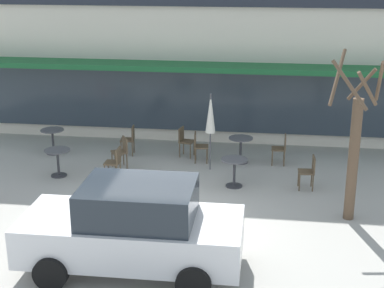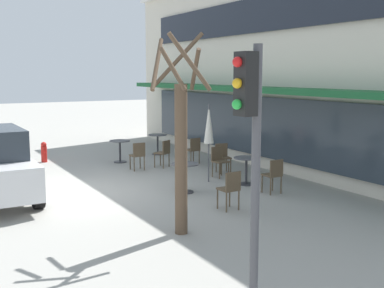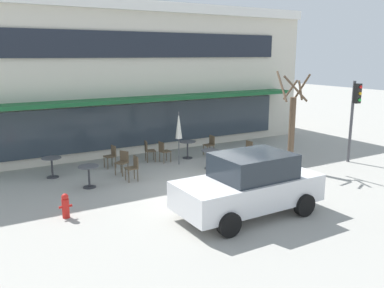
{
  "view_description": "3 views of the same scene",
  "coord_description": "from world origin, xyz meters",
  "views": [
    {
      "loc": [
        2.13,
        -12.12,
        5.81
      ],
      "look_at": [
        0.1,
        2.83,
        0.94
      ],
      "focal_mm": 55.0,
      "sensor_mm": 36.0,
      "label": 1
    },
    {
      "loc": [
        11.84,
        -3.56,
        3.03
      ],
      "look_at": [
        0.75,
        2.77,
        1.15
      ],
      "focal_mm": 45.0,
      "sensor_mm": 36.0,
      "label": 2
    },
    {
      "loc": [
        -7.23,
        -10.81,
        4.45
      ],
      "look_at": [
        0.76,
        2.77,
        0.97
      ],
      "focal_mm": 38.0,
      "sensor_mm": 36.0,
      "label": 3
    }
  ],
  "objects": [
    {
      "name": "cafe_chair_5",
      "position": [
        -1.93,
        2.35,
        0.53
      ],
      "size": [
        0.41,
        0.41,
        0.89
      ],
      "color": "brown",
      "rests_on": "ground"
    },
    {
      "name": "cafe_chair_3",
      "position": [
        -0.36,
        4.49,
        0.53
      ],
      "size": [
        0.47,
        0.47,
        0.89
      ],
      "color": "brown",
      "rests_on": "ground"
    },
    {
      "name": "cafe_table_mid_patio",
      "position": [
        1.29,
        2.26,
        0.52
      ],
      "size": [
        0.7,
        0.7,
        0.76
      ],
      "color": "#333338",
      "rests_on": "ground"
    },
    {
      "name": "ground_plane",
      "position": [
        0.0,
        0.0,
        0.0
      ],
      "size": [
        80.0,
        80.0,
        0.0
      ],
      "primitive_type": "plane",
      "color": "#9E9B93"
    },
    {
      "name": "cafe_table_streetside",
      "position": [
        -4.37,
        4.21,
        0.52
      ],
      "size": [
        0.7,
        0.7,
        0.76
      ],
      "color": "#333338",
      "rests_on": "ground"
    },
    {
      "name": "street_tree",
      "position": [
        4.03,
        0.65,
        1.75
      ],
      "size": [
        1.15,
        1.34,
        3.82
      ],
      "color": "brown",
      "rests_on": "ground"
    },
    {
      "name": "building_facade",
      "position": [
        0.0,
        9.96,
        3.37
      ],
      "size": [
        18.6,
        9.1,
        6.75
      ],
      "color": "beige",
      "rests_on": "ground"
    },
    {
      "name": "cafe_chair_4",
      "position": [
        -2.02,
        4.41,
        0.53
      ],
      "size": [
        0.43,
        0.43,
        0.89
      ],
      "color": "brown",
      "rests_on": "ground"
    },
    {
      "name": "parked_sedan",
      "position": [
        -0.33,
        -2.26,
        0.88
      ],
      "size": [
        4.21,
        2.04,
        1.76
      ],
      "color": "silver",
      "rests_on": "ground"
    },
    {
      "name": "cafe_chair_0",
      "position": [
        2.51,
        4.15,
        0.53
      ],
      "size": [
        0.4,
        0.4,
        0.89
      ],
      "color": "brown",
      "rests_on": "ground"
    },
    {
      "name": "cafe_chair_6",
      "position": [
        0.13,
        4.04,
        0.53
      ],
      "size": [
        0.43,
        0.43,
        0.89
      ],
      "color": "brown",
      "rests_on": "ground"
    },
    {
      "name": "patio_umbrella_green_folded",
      "position": [
        0.53,
        3.44,
        1.63
      ],
      "size": [
        0.28,
        0.28,
        2.2
      ],
      "color": "#4C4C51",
      "rests_on": "ground"
    },
    {
      "name": "cafe_table_by_tree",
      "position": [
        1.34,
        4.15,
        0.52
      ],
      "size": [
        0.7,
        0.7,
        0.76
      ],
      "color": "#333338",
      "rests_on": "ground"
    },
    {
      "name": "cafe_table_near_wall",
      "position": [
        -3.54,
        2.37,
        0.52
      ],
      "size": [
        0.7,
        0.7,
        0.76
      ],
      "color": "#333338",
      "rests_on": "ground"
    },
    {
      "name": "cafe_chair_1",
      "position": [
        3.21,
        2.35,
        0.53
      ],
      "size": [
        0.42,
        0.42,
        0.89
      ],
      "color": "brown",
      "rests_on": "ground"
    },
    {
      "name": "cafe_chair_2",
      "position": [
        -1.98,
        3.27,
        0.53
      ],
      "size": [
        0.55,
        0.55,
        0.89
      ],
      "color": "brown",
      "rests_on": "ground"
    }
  ]
}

